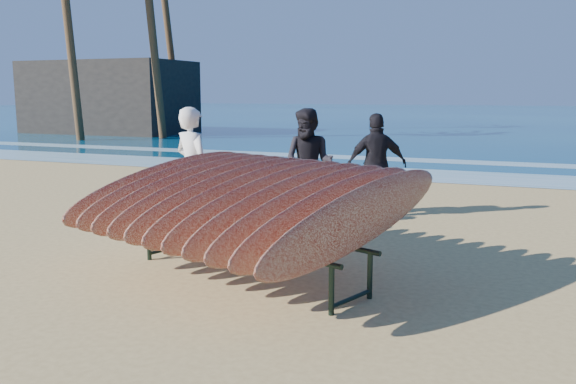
# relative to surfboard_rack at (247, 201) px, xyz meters

# --- Properties ---
(ground) EXTENTS (120.00, 120.00, 0.00)m
(ground) POSITION_rel_surfboard_rack_xyz_m (0.31, -0.31, -0.91)
(ground) COLOR tan
(ground) RESTS_ON ground
(ocean) EXTENTS (160.00, 160.00, 0.00)m
(ocean) POSITION_rel_surfboard_rack_xyz_m (0.31, 54.69, -0.90)
(ocean) COLOR navy
(ocean) RESTS_ON ground
(foam_near) EXTENTS (160.00, 160.00, 0.00)m
(foam_near) POSITION_rel_surfboard_rack_xyz_m (0.31, 9.69, -0.90)
(foam_near) COLOR white
(foam_near) RESTS_ON ground
(foam_far) EXTENTS (160.00, 160.00, 0.00)m
(foam_far) POSITION_rel_surfboard_rack_xyz_m (0.31, 13.19, -0.90)
(foam_far) COLOR white
(foam_far) RESTS_ON ground
(surfboard_rack) EXTENTS (4.01, 3.90, 1.46)m
(surfboard_rack) POSITION_rel_surfboard_rack_xyz_m (0.00, 0.00, 0.00)
(surfboard_rack) COLOR black
(surfboard_rack) RESTS_ON ground
(person_white) EXTENTS (0.82, 0.69, 1.91)m
(person_white) POSITION_rel_surfboard_rack_xyz_m (-1.86, 1.93, 0.05)
(person_white) COLOR silver
(person_white) RESTS_ON ground
(person_dark_a) EXTENTS (0.96, 0.77, 1.87)m
(person_dark_a) POSITION_rel_surfboard_rack_xyz_m (-0.52, 3.48, 0.03)
(person_dark_a) COLOR black
(person_dark_a) RESTS_ON ground
(person_dark_b) EXTENTS (1.13, 0.87, 1.78)m
(person_dark_b) POSITION_rel_surfboard_rack_xyz_m (0.52, 4.03, -0.01)
(person_dark_b) COLOR black
(person_dark_b) RESTS_ON ground
(building) EXTENTS (8.41, 4.67, 3.74)m
(building) POSITION_rel_surfboard_rack_xyz_m (-18.08, 20.64, 0.96)
(building) COLOR #2D2823
(building) RESTS_ON ground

